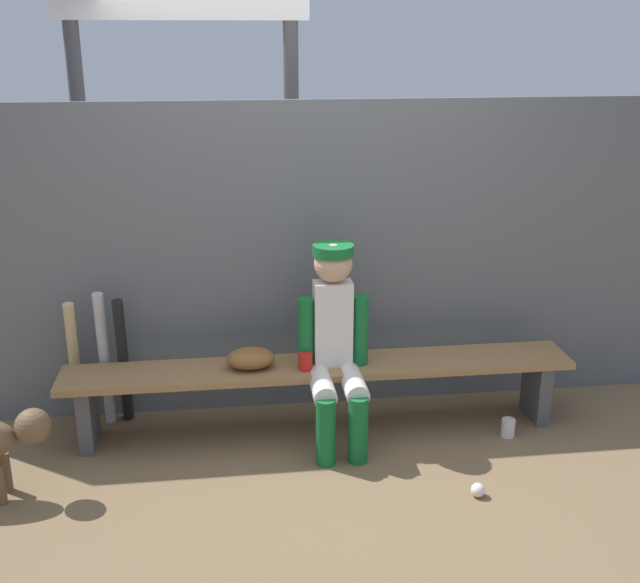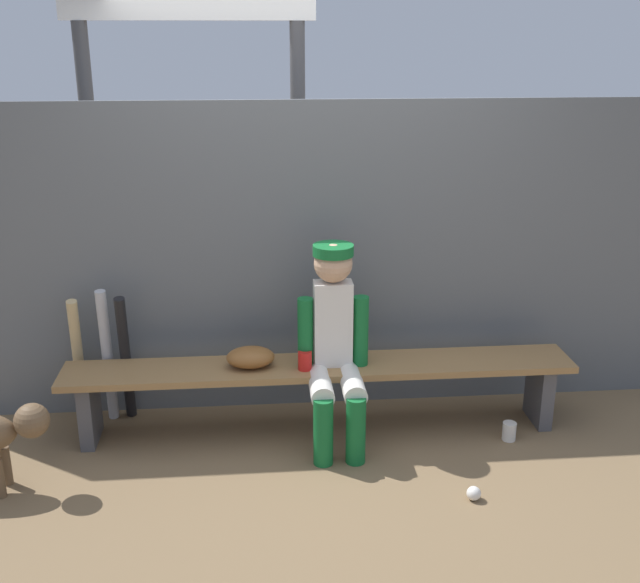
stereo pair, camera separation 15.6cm
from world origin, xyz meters
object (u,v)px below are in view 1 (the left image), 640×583
bat_aluminum_silver (105,359)px  cup_on_ground (508,428)px  baseball_glove (251,358)px  bat_aluminum_black (123,362)px  bat_wood_natural (75,362)px  baseball (478,490)px  dugout_bench (320,377)px  scoreboard (193,35)px  player_seated (335,340)px  cup_on_bench (305,361)px

bat_aluminum_silver → cup_on_ground: 2.43m
baseball_glove → bat_aluminum_black: bearing=164.1°
bat_wood_natural → baseball: (2.17, -1.09, -0.36)m
dugout_bench → scoreboard: (-0.67, 1.14, 1.91)m
dugout_bench → baseball: 1.12m
player_seated → cup_on_bench: player_seated is taller
dugout_bench → bat_aluminum_black: size_ratio=3.56×
player_seated → scoreboard: (-0.75, 1.25, 1.63)m
bat_aluminum_black → baseball: (1.87, -1.01, -0.38)m
baseball_glove → bat_aluminum_silver: bat_aluminum_silver is taller
cup_on_ground → cup_on_bench: cup_on_bench is taller
bat_wood_natural → cup_on_ground: bearing=-11.3°
baseball_glove → bat_wood_natural: size_ratio=0.35×
dugout_bench → bat_aluminum_black: (-1.15, 0.21, 0.07)m
baseball_glove → scoreboard: (-0.27, 1.14, 1.77)m
baseball_glove → baseball: size_ratio=3.78×
dugout_bench → cup_on_ground: dugout_bench is taller
baseball_glove → baseball: 1.45m
baseball_glove → scoreboard: 2.12m
bat_wood_natural → scoreboard: scoreboard is taller
dugout_bench → cup_on_ground: (1.10, -0.22, -0.29)m
baseball_glove → baseball: bearing=-35.4°
bat_aluminum_silver → baseball_glove: bearing=-15.3°
bat_wood_natural → baseball: 2.46m
bat_wood_natural → baseball_glove: bearing=-15.6°
scoreboard → cup_on_ground: bearing=-37.4°
cup_on_bench → cup_on_ground: bearing=-7.3°
bat_aluminum_black → baseball_glove: bearing=-15.9°
baseball → cup_on_ground: size_ratio=0.67×
bat_aluminum_black → baseball: size_ratio=11.36×
dugout_bench → bat_wood_natural: (-1.45, 0.29, 0.05)m
player_seated → scoreboard: scoreboard is taller
baseball_glove → bat_wood_natural: 1.09m
player_seated → baseball_glove: bearing=167.4°
baseball_glove → dugout_bench: bearing=0.0°
player_seated → bat_aluminum_silver: size_ratio=1.35×
bat_wood_natural → dugout_bench: bearing=-11.3°
bat_wood_natural → cup_on_bench: size_ratio=7.29×
baseball → cup_on_bench: (-0.81, 0.74, 0.45)m
bat_aluminum_black → scoreboard: 2.12m
dugout_bench → bat_aluminum_silver: bat_aluminum_silver is taller
baseball_glove → cup_on_ground: baseball_glove is taller
dugout_bench → cup_on_bench: 0.18m
bat_aluminum_black → bat_aluminum_silver: size_ratio=0.98×
bat_aluminum_black → bat_aluminum_silver: 0.11m
dugout_bench → cup_on_bench: cup_on_bench is taller
bat_aluminum_black → scoreboard: bearing=62.5°
bat_aluminum_black → cup_on_bench: bat_aluminum_black is taller
player_seated → bat_aluminum_black: bearing=165.4°
bat_aluminum_black → bat_aluminum_silver: bat_aluminum_silver is taller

